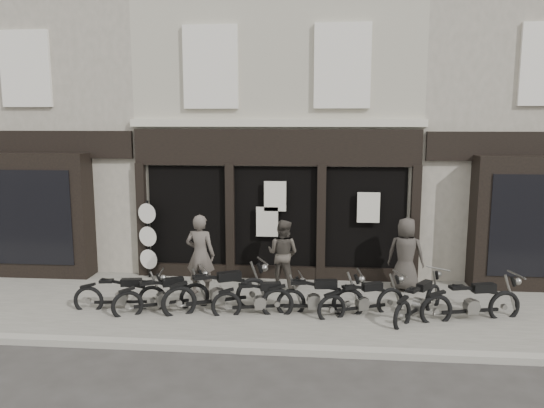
# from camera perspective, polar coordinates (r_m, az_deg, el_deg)

# --- Properties ---
(ground_plane) EXTENTS (90.00, 90.00, 0.00)m
(ground_plane) POSITION_cam_1_polar(r_m,az_deg,el_deg) (11.03, -0.93, -12.93)
(ground_plane) COLOR #2D2B28
(ground_plane) RESTS_ON ground
(pavement) EXTENTS (30.00, 4.20, 0.12)m
(pavement) POSITION_cam_1_polar(r_m,az_deg,el_deg) (11.85, -0.46, -11.04)
(pavement) COLOR #625E56
(pavement) RESTS_ON ground_plane
(kerb) EXTENTS (30.00, 0.25, 0.13)m
(kerb) POSITION_cam_1_polar(r_m,az_deg,el_deg) (9.86, -1.72, -15.29)
(kerb) COLOR gray
(kerb) RESTS_ON ground_plane
(central_building) EXTENTS (7.30, 6.22, 8.34)m
(central_building) POSITION_cam_1_polar(r_m,az_deg,el_deg) (16.16, 1.29, 8.88)
(central_building) COLOR #A29D8B
(central_building) RESTS_ON ground
(neighbour_left) EXTENTS (5.60, 6.73, 8.34)m
(neighbour_left) POSITION_cam_1_polar(r_m,az_deg,el_deg) (17.71, -19.92, 8.24)
(neighbour_left) COLOR #A29889
(neighbour_left) RESTS_ON ground
(neighbour_right) EXTENTS (5.60, 6.73, 8.34)m
(neighbour_right) POSITION_cam_1_polar(r_m,az_deg,el_deg) (16.91, 23.51, 8.01)
(neighbour_right) COLOR #A29889
(neighbour_right) RESTS_ON ground
(motorcycle_0) EXTENTS (1.99, 0.55, 0.95)m
(motorcycle_0) POSITION_cam_1_polar(r_m,az_deg,el_deg) (11.93, -15.86, -9.63)
(motorcycle_0) COLOR black
(motorcycle_0) RESTS_ON ground
(motorcycle_1) EXTENTS (1.91, 1.17, 0.99)m
(motorcycle_1) POSITION_cam_1_polar(r_m,az_deg,el_deg) (11.60, -11.65, -9.92)
(motorcycle_1) COLOR black
(motorcycle_1) RESTS_ON ground
(motorcycle_2) EXTENTS (2.18, 1.29, 1.12)m
(motorcycle_2) POSITION_cam_1_polar(r_m,az_deg,el_deg) (11.48, -5.85, -9.71)
(motorcycle_2) COLOR black
(motorcycle_2) RESTS_ON ground
(motorcycle_3) EXTENTS (1.96, 0.71, 0.95)m
(motorcycle_3) POSITION_cam_1_polar(r_m,az_deg,el_deg) (11.23, -1.28, -10.47)
(motorcycle_3) COLOR black
(motorcycle_3) RESTS_ON ground
(motorcycle_4) EXTENTS (2.17, 0.59, 1.04)m
(motorcycle_4) POSITION_cam_1_polar(r_m,az_deg,el_deg) (11.22, 4.55, -10.32)
(motorcycle_4) COLOR black
(motorcycle_4) RESTS_ON ground
(motorcycle_5) EXTENTS (1.86, 1.02, 0.95)m
(motorcycle_5) POSITION_cam_1_polar(r_m,az_deg,el_deg) (11.34, 9.71, -10.41)
(motorcycle_5) COLOR black
(motorcycle_5) RESTS_ON ground
(motorcycle_6) EXTENTS (1.39, 1.74, 0.96)m
(motorcycle_6) POSITION_cam_1_polar(r_m,az_deg,el_deg) (11.50, 15.52, -10.30)
(motorcycle_6) COLOR black
(motorcycle_6) RESTS_ON ground
(motorcycle_7) EXTENTS (2.13, 0.84, 1.04)m
(motorcycle_7) POSITION_cam_1_polar(r_m,az_deg,el_deg) (11.63, 20.70, -10.18)
(motorcycle_7) COLOR black
(motorcycle_7) RESTS_ON ground
(man_left) EXTENTS (0.74, 0.54, 1.88)m
(man_left) POSITION_cam_1_polar(r_m,az_deg,el_deg) (12.33, -7.72, -5.43)
(man_left) COLOR #4F4741
(man_left) RESTS_ON pavement
(man_centre) EXTENTS (0.98, 0.88, 1.65)m
(man_centre) POSITION_cam_1_polar(r_m,az_deg,el_deg) (12.79, 1.18, -5.36)
(man_centre) COLOR #403A33
(man_centre) RESTS_ON pavement
(man_right) EXTENTS (0.97, 0.76, 1.75)m
(man_right) POSITION_cam_1_polar(r_m,az_deg,el_deg) (12.93, 14.19, -5.26)
(man_right) COLOR #37322D
(man_right) RESTS_ON pavement
(advert_sign_post) EXTENTS (0.50, 0.33, 2.11)m
(advert_sign_post) POSITION_cam_1_polar(r_m,az_deg,el_deg) (13.92, -13.16, -4.06)
(advert_sign_post) COLOR black
(advert_sign_post) RESTS_ON ground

